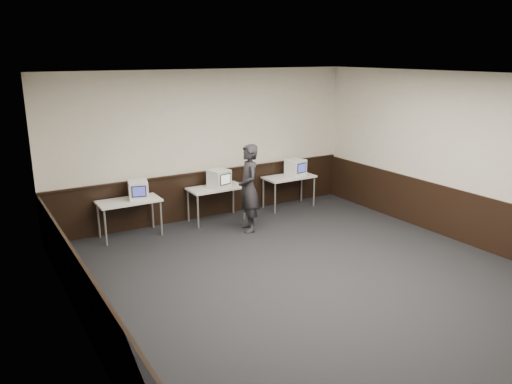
# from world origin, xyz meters

# --- Properties ---
(floor) EXTENTS (8.00, 8.00, 0.00)m
(floor) POSITION_xyz_m (0.00, 0.00, 0.00)
(floor) COLOR black
(floor) RESTS_ON ground
(ceiling) EXTENTS (8.00, 8.00, 0.00)m
(ceiling) POSITION_xyz_m (0.00, 0.00, 3.20)
(ceiling) COLOR white
(ceiling) RESTS_ON back_wall
(back_wall) EXTENTS (7.00, 0.00, 7.00)m
(back_wall) POSITION_xyz_m (0.00, 4.00, 1.60)
(back_wall) COLOR beige
(back_wall) RESTS_ON ground
(left_wall) EXTENTS (0.00, 8.00, 8.00)m
(left_wall) POSITION_xyz_m (-3.50, 0.00, 1.60)
(left_wall) COLOR beige
(left_wall) RESTS_ON ground
(right_wall) EXTENTS (0.00, 8.00, 8.00)m
(right_wall) POSITION_xyz_m (3.50, 0.00, 1.60)
(right_wall) COLOR beige
(right_wall) RESTS_ON ground
(wainscot_back) EXTENTS (6.98, 0.04, 1.00)m
(wainscot_back) POSITION_xyz_m (0.00, 3.98, 0.50)
(wainscot_back) COLOR black
(wainscot_back) RESTS_ON back_wall
(wainscot_left) EXTENTS (0.04, 7.98, 1.00)m
(wainscot_left) POSITION_xyz_m (-3.48, 0.00, 0.50)
(wainscot_left) COLOR black
(wainscot_left) RESTS_ON left_wall
(wainscot_right) EXTENTS (0.04, 7.98, 1.00)m
(wainscot_right) POSITION_xyz_m (3.48, 0.00, 0.50)
(wainscot_right) COLOR black
(wainscot_right) RESTS_ON right_wall
(wainscot_rail) EXTENTS (6.98, 0.06, 0.04)m
(wainscot_rail) POSITION_xyz_m (0.00, 3.96, 1.02)
(wainscot_rail) COLOR black
(wainscot_rail) RESTS_ON wainscot_back
(desk_left) EXTENTS (1.20, 0.60, 0.75)m
(desk_left) POSITION_xyz_m (-1.90, 3.60, 0.68)
(desk_left) COLOR silver
(desk_left) RESTS_ON ground
(desk_center) EXTENTS (1.20, 0.60, 0.75)m
(desk_center) POSITION_xyz_m (0.00, 3.60, 0.68)
(desk_center) COLOR silver
(desk_center) RESTS_ON ground
(desk_right) EXTENTS (1.20, 0.60, 0.75)m
(desk_right) POSITION_xyz_m (1.90, 3.60, 0.68)
(desk_right) COLOR silver
(desk_right) RESTS_ON ground
(emac_left) EXTENTS (0.45, 0.46, 0.37)m
(emac_left) POSITION_xyz_m (-1.70, 3.58, 0.93)
(emac_left) COLOR white
(emac_left) RESTS_ON desk_left
(emac_center) EXTENTS (0.47, 0.49, 0.38)m
(emac_center) POSITION_xyz_m (0.06, 3.56, 0.94)
(emac_center) COLOR white
(emac_center) RESTS_ON desk_center
(emac_right) EXTENTS (0.44, 0.46, 0.38)m
(emac_right) POSITION_xyz_m (2.08, 3.60, 0.94)
(emac_right) COLOR white
(emac_right) RESTS_ON desk_right
(person) EXTENTS (0.58, 0.74, 1.79)m
(person) POSITION_xyz_m (0.29, 2.70, 0.89)
(person) COLOR black
(person) RESTS_ON ground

